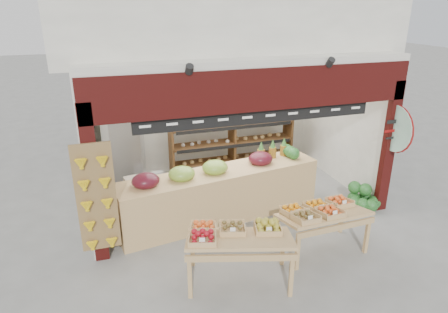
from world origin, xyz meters
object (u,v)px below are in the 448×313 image
(back_shelving, at_px, (232,128))
(refrigerator, at_px, (124,145))
(mid_counter, at_px, (220,193))
(display_table_left, at_px, (232,235))
(cardboard_stack, at_px, (145,193))
(watermelon_pile, at_px, (363,198))
(display_table_right, at_px, (320,212))

(back_shelving, distance_m, refrigerator, 2.56)
(mid_counter, bearing_deg, display_table_left, -101.73)
(cardboard_stack, distance_m, watermelon_pile, 4.53)
(back_shelving, bearing_deg, display_table_left, -109.26)
(mid_counter, bearing_deg, cardboard_stack, 141.20)
(refrigerator, height_order, display_table_right, refrigerator)
(back_shelving, bearing_deg, cardboard_stack, -155.74)
(cardboard_stack, height_order, mid_counter, mid_counter)
(refrigerator, height_order, cardboard_stack, refrigerator)
(back_shelving, relative_size, watermelon_pile, 4.52)
(mid_counter, bearing_deg, watermelon_pile, -9.20)
(back_shelving, relative_size, mid_counter, 0.75)
(back_shelving, bearing_deg, display_table_right, -85.72)
(refrigerator, relative_size, mid_counter, 0.49)
(watermelon_pile, bearing_deg, refrigerator, 150.24)
(refrigerator, relative_size, display_table_right, 1.34)
(refrigerator, height_order, display_table_left, refrigerator)
(back_shelving, bearing_deg, mid_counter, -115.25)
(refrigerator, distance_m, display_table_left, 4.10)
(display_table_left, height_order, display_table_right, display_table_left)
(mid_counter, height_order, watermelon_pile, mid_counter)
(cardboard_stack, height_order, watermelon_pile, cardboard_stack)
(cardboard_stack, distance_m, display_table_right, 3.68)
(watermelon_pile, bearing_deg, display_table_right, -147.98)
(cardboard_stack, bearing_deg, mid_counter, -38.80)
(display_table_left, relative_size, watermelon_pile, 2.58)
(refrigerator, height_order, mid_counter, refrigerator)
(back_shelving, relative_size, cardboard_stack, 3.00)
(display_table_right, height_order, watermelon_pile, display_table_right)
(refrigerator, bearing_deg, watermelon_pile, -14.29)
(back_shelving, distance_m, mid_counter, 2.39)
(display_table_left, bearing_deg, refrigerator, 107.02)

